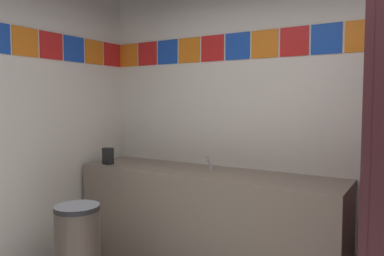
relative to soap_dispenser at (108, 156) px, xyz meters
name	(u,v)px	position (x,y,z in m)	size (l,w,h in m)	color
wall_back	(294,115)	(1.66, 0.52, 0.42)	(3.85, 0.09, 2.77)	silver
vanity_counter	(205,220)	(0.98, 0.18, -0.52)	(2.38, 0.60, 0.89)	gray
faucet_center	(210,164)	(0.98, 0.27, -0.03)	(0.04, 0.10, 0.14)	silver
soap_dispenser	(108,156)	(0.00, 0.00, 0.00)	(0.09, 0.09, 0.16)	black
trash_bin	(78,247)	(0.27, -0.63, -0.63)	(0.36, 0.36, 0.68)	brown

